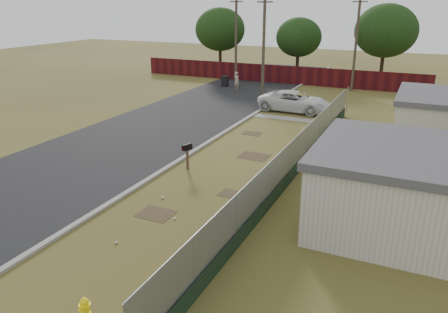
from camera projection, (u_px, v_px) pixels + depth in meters
The scene contains 12 objects.
ground at pixel (226, 174), 21.32m from camera, with size 120.00×120.00×0.00m, color olive.
street at pixel (187, 120), 30.86m from camera, with size 15.10×60.00×0.12m.
chainlink_fence at pixel (295, 162), 20.70m from camera, with size 0.10×27.06×2.02m.
privacy_fence at pixel (274, 74), 44.75m from camera, with size 30.00×0.12×1.80m, color #4A1011.
utility_poles at pixel (285, 40), 38.84m from camera, with size 12.60×8.24×9.00m.
horizon_trees at pixel (342, 40), 39.56m from camera, with size 33.32×31.94×7.78m.
fire_hydrant at pixel (85, 312), 11.29m from camera, with size 0.39×0.38×0.86m.
mailbox at pixel (187, 150), 21.59m from camera, with size 0.38×0.57×1.33m.
pickup_truck at pixel (295, 101), 33.21m from camera, with size 2.53×5.48×1.52m, color silver.
pedestrian at pixel (237, 81), 40.85m from camera, with size 0.65×0.42×1.77m, color tan.
trash_bin at pixel (225, 81), 42.98m from camera, with size 0.72×0.72×1.00m.
scattered_litter at pixel (182, 208), 17.81m from camera, with size 3.00×7.30×0.07m.
Camera 1 is at (8.20, -18.00, 8.02)m, focal length 35.00 mm.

